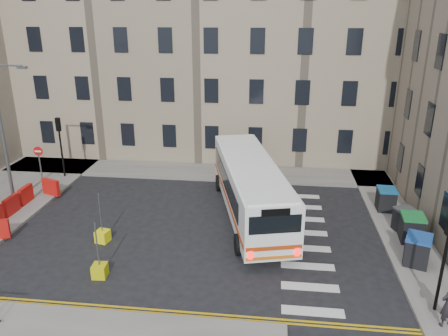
% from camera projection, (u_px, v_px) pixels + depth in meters
% --- Properties ---
extents(ground, '(120.00, 120.00, 0.00)m').
position_uv_depth(ground, '(227.00, 232.00, 22.79)').
color(ground, black).
rests_on(ground, ground).
extents(pavement_north, '(36.00, 3.20, 0.15)m').
position_uv_depth(pavement_north, '(157.00, 170.00, 31.46)').
color(pavement_north, slate).
rests_on(pavement_north, ground).
extents(pavement_east, '(2.40, 26.00, 0.15)m').
position_uv_depth(pavement_east, '(387.00, 207.00, 25.50)').
color(pavement_east, slate).
rests_on(pavement_east, ground).
extents(terrace_north, '(38.30, 10.80, 17.20)m').
position_uv_depth(terrace_north, '(162.00, 41.00, 35.13)').
color(terrace_north, gray).
rests_on(terrace_north, ground).
extents(traffic_light_east, '(0.28, 0.22, 4.10)m').
position_uv_depth(traffic_light_east, '(447.00, 247.00, 15.73)').
color(traffic_light_east, black).
rests_on(traffic_light_east, pavement_east).
extents(traffic_light_nw, '(0.28, 0.22, 4.10)m').
position_uv_depth(traffic_light_nw, '(60.00, 138.00, 29.22)').
color(traffic_light_nw, black).
rests_on(traffic_light_nw, pavement_west).
extents(streetlamp, '(0.50, 0.22, 8.14)m').
position_uv_depth(streetlamp, '(2.00, 134.00, 24.63)').
color(streetlamp, '#595B5E').
rests_on(streetlamp, pavement_west).
extents(no_entry_north, '(0.60, 0.08, 3.00)m').
position_uv_depth(no_entry_north, '(39.00, 158.00, 27.67)').
color(no_entry_north, '#595B5E').
rests_on(no_entry_north, pavement_west).
extents(roadworks_barriers, '(1.66, 6.26, 1.00)m').
position_uv_depth(roadworks_barriers, '(17.00, 206.00, 24.34)').
color(roadworks_barriers, red).
rests_on(roadworks_barriers, pavement_west).
extents(bus, '(5.33, 11.75, 3.12)m').
position_uv_depth(bus, '(250.00, 186.00, 24.04)').
color(bus, white).
rests_on(bus, ground).
extents(wheelie_bin_a, '(1.43, 1.52, 1.35)m').
position_uv_depth(wheelie_bin_a, '(418.00, 250.00, 19.47)').
color(wheelie_bin_a, black).
rests_on(wheelie_bin_a, pavement_east).
extents(wheelie_bin_b, '(1.28, 1.35, 1.18)m').
position_uv_depth(wheelie_bin_b, '(416.00, 250.00, 19.65)').
color(wheelie_bin_b, black).
rests_on(wheelie_bin_b, pavement_east).
extents(wheelie_bin_c, '(1.18, 1.32, 1.36)m').
position_uv_depth(wheelie_bin_c, '(412.00, 228.00, 21.44)').
color(wheelie_bin_c, black).
rests_on(wheelie_bin_c, pavement_east).
extents(wheelie_bin_d, '(1.27, 1.36, 1.22)m').
position_uv_depth(wheelie_bin_d, '(406.00, 220.00, 22.36)').
color(wheelie_bin_d, black).
rests_on(wheelie_bin_d, pavement_east).
extents(wheelie_bin_e, '(1.04, 1.19, 1.28)m').
position_uv_depth(wheelie_bin_e, '(386.00, 199.00, 24.83)').
color(wheelie_bin_e, black).
rests_on(wheelie_bin_e, pavement_east).
extents(bollard_yellow, '(0.71, 0.71, 0.60)m').
position_uv_depth(bollard_yellow, '(103.00, 236.00, 21.75)').
color(bollard_yellow, '#FCEF0E').
rests_on(bollard_yellow, ground).
extents(bollard_chevron, '(0.64, 0.64, 0.60)m').
position_uv_depth(bollard_chevron, '(100.00, 271.00, 18.85)').
color(bollard_chevron, '#C4C10B').
rests_on(bollard_chevron, ground).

